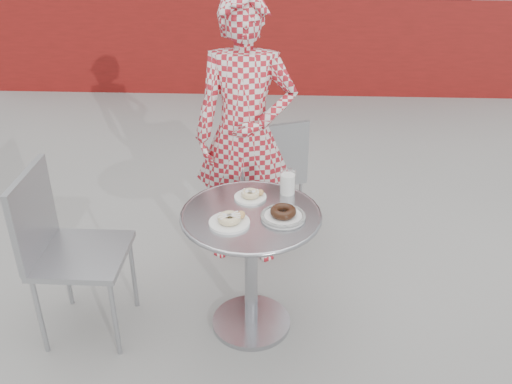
{
  "coord_description": "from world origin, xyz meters",
  "views": [
    {
      "loc": [
        0.15,
        -2.31,
        2.05
      ],
      "look_at": [
        0.04,
        0.05,
        0.75
      ],
      "focal_mm": 40.0,
      "sensor_mm": 36.0,
      "label": 1
    }
  ],
  "objects_px": {
    "chair_left": "(85,285)",
    "plate_checker": "(283,215)",
    "chair_far": "(267,196)",
    "seated_person": "(245,135)",
    "bistro_table": "(251,243)",
    "plate_far": "(251,195)",
    "milk_cup": "(288,183)",
    "plate_near": "(230,220)"
  },
  "relations": [
    {
      "from": "chair_far",
      "to": "plate_near",
      "type": "height_order",
      "value": "chair_far"
    },
    {
      "from": "chair_left",
      "to": "plate_checker",
      "type": "height_order",
      "value": "chair_left"
    },
    {
      "from": "plate_near",
      "to": "milk_cup",
      "type": "xyz_separation_m",
      "value": [
        0.26,
        0.3,
        0.04
      ]
    },
    {
      "from": "chair_far",
      "to": "milk_cup",
      "type": "xyz_separation_m",
      "value": [
        0.12,
        -0.73,
        0.48
      ]
    },
    {
      "from": "bistro_table",
      "to": "milk_cup",
      "type": "bearing_deg",
      "value": 50.16
    },
    {
      "from": "milk_cup",
      "to": "plate_near",
      "type": "bearing_deg",
      "value": -131.09
    },
    {
      "from": "chair_left",
      "to": "seated_person",
      "type": "xyz_separation_m",
      "value": [
        0.76,
        0.73,
        0.51
      ]
    },
    {
      "from": "seated_person",
      "to": "plate_far",
      "type": "height_order",
      "value": "seated_person"
    },
    {
      "from": "chair_far",
      "to": "seated_person",
      "type": "height_order",
      "value": "seated_person"
    },
    {
      "from": "seated_person",
      "to": "milk_cup",
      "type": "bearing_deg",
      "value": -61.3
    },
    {
      "from": "plate_checker",
      "to": "milk_cup",
      "type": "distance_m",
      "value": 0.24
    },
    {
      "from": "chair_left",
      "to": "plate_checker",
      "type": "relative_size",
      "value": 4.24
    },
    {
      "from": "plate_near",
      "to": "plate_checker",
      "type": "distance_m",
      "value": 0.25
    },
    {
      "from": "milk_cup",
      "to": "plate_far",
      "type": "bearing_deg",
      "value": -161.87
    },
    {
      "from": "chair_far",
      "to": "seated_person",
      "type": "bearing_deg",
      "value": 43.62
    },
    {
      "from": "seated_person",
      "to": "plate_checker",
      "type": "bearing_deg",
      "value": -71.24
    },
    {
      "from": "chair_left",
      "to": "plate_checker",
      "type": "bearing_deg",
      "value": -88.17
    },
    {
      "from": "seated_person",
      "to": "milk_cup",
      "type": "height_order",
      "value": "seated_person"
    },
    {
      "from": "bistro_table",
      "to": "seated_person",
      "type": "relative_size",
      "value": 0.43
    },
    {
      "from": "chair_far",
      "to": "chair_left",
      "type": "height_order",
      "value": "chair_left"
    },
    {
      "from": "chair_far",
      "to": "plate_near",
      "type": "xyz_separation_m",
      "value": [
        -0.14,
        -1.03,
        0.45
      ]
    },
    {
      "from": "chair_far",
      "to": "plate_checker",
      "type": "bearing_deg",
      "value": 73.41
    },
    {
      "from": "chair_far",
      "to": "chair_left",
      "type": "distance_m",
      "value": 1.33
    },
    {
      "from": "bistro_table",
      "to": "seated_person",
      "type": "xyz_separation_m",
      "value": [
        -0.07,
        0.67,
        0.28
      ]
    },
    {
      "from": "seated_person",
      "to": "plate_checker",
      "type": "distance_m",
      "value": 0.74
    },
    {
      "from": "plate_far",
      "to": "plate_near",
      "type": "relative_size",
      "value": 0.84
    },
    {
      "from": "bistro_table",
      "to": "plate_checker",
      "type": "relative_size",
      "value": 3.23
    },
    {
      "from": "plate_near",
      "to": "chair_far",
      "type": "bearing_deg",
      "value": 82.04
    },
    {
      "from": "plate_checker",
      "to": "seated_person",
      "type": "bearing_deg",
      "value": 107.22
    },
    {
      "from": "chair_left",
      "to": "seated_person",
      "type": "distance_m",
      "value": 1.17
    },
    {
      "from": "seated_person",
      "to": "plate_far",
      "type": "bearing_deg",
      "value": -81.99
    },
    {
      "from": "bistro_table",
      "to": "plate_checker",
      "type": "height_order",
      "value": "plate_checker"
    },
    {
      "from": "bistro_table",
      "to": "plate_near",
      "type": "relative_size",
      "value": 3.62
    },
    {
      "from": "plate_near",
      "to": "seated_person",
      "type": "bearing_deg",
      "value": 88.3
    },
    {
      "from": "plate_far",
      "to": "plate_near",
      "type": "bearing_deg",
      "value": -108.8
    },
    {
      "from": "chair_far",
      "to": "bistro_table",
      "type": "bearing_deg",
      "value": 64.45
    },
    {
      "from": "bistro_table",
      "to": "plate_checker",
      "type": "bearing_deg",
      "value": -11.96
    },
    {
      "from": "chair_left",
      "to": "milk_cup",
      "type": "xyz_separation_m",
      "value": [
        1.0,
        0.26,
        0.46
      ]
    },
    {
      "from": "plate_checker",
      "to": "chair_left",
      "type": "bearing_deg",
      "value": -178.52
    },
    {
      "from": "bistro_table",
      "to": "plate_near",
      "type": "height_order",
      "value": "plate_near"
    },
    {
      "from": "chair_far",
      "to": "plate_far",
      "type": "distance_m",
      "value": 0.91
    },
    {
      "from": "chair_far",
      "to": "seated_person",
      "type": "distance_m",
      "value": 0.62
    }
  ]
}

